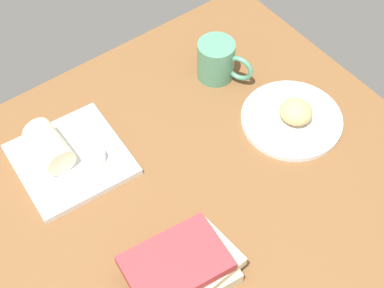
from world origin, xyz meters
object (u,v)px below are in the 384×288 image
at_px(breakfast_wrap, 49,146).
at_px(sauce_cup, 93,156).
at_px(book_stack, 183,269).
at_px(square_plate, 71,159).
at_px(scone_pastry, 296,112).
at_px(round_plate, 291,120).
at_px(coffee_mug, 217,60).

bearing_deg(breakfast_wrap, sauce_cup, -43.00).
xyz_separation_m(breakfast_wrap, book_stack, (-0.06, 0.40, -0.01)).
bearing_deg(square_plate, scone_pastry, 155.54).
distance_m(square_plate, book_stack, 0.38).
bearing_deg(scone_pastry, round_plate, -72.57).
relative_size(round_plate, sauce_cup, 4.35).
height_order(sauce_cup, coffee_mug, coffee_mug).
distance_m(sauce_cup, book_stack, 0.34).
bearing_deg(scone_pastry, sauce_cup, -22.39).
xyz_separation_m(book_stack, coffee_mug, (-0.39, -0.39, 0.02)).
xyz_separation_m(scone_pastry, book_stack, (0.44, 0.16, -0.00)).
height_order(sauce_cup, book_stack, book_stack).
height_order(square_plate, breakfast_wrap, breakfast_wrap).
bearing_deg(breakfast_wrap, coffee_mug, -1.35).
relative_size(breakfast_wrap, coffee_mug, 0.85).
relative_size(scone_pastry, book_stack, 0.36).
xyz_separation_m(breakfast_wrap, coffee_mug, (-0.46, 0.01, 0.00)).
distance_m(round_plate, book_stack, 0.47).
bearing_deg(sauce_cup, coffee_mug, -172.54).
xyz_separation_m(sauce_cup, book_stack, (0.00, 0.34, 0.01)).
height_order(scone_pastry, sauce_cup, scone_pastry).
relative_size(square_plate, breakfast_wrap, 1.98).
bearing_deg(round_plate, sauce_cup, -21.76).
bearing_deg(scone_pastry, breakfast_wrap, -25.85).
relative_size(scone_pastry, breakfast_wrap, 0.66).
relative_size(square_plate, book_stack, 1.07).
bearing_deg(coffee_mug, round_plate, 101.67).
xyz_separation_m(sauce_cup, coffee_mug, (-0.39, -0.05, 0.02)).
bearing_deg(coffee_mug, square_plate, 1.98).
distance_m(sauce_cup, breakfast_wrap, 0.10).
bearing_deg(book_stack, breakfast_wrap, -80.81).
bearing_deg(breakfast_wrap, round_plate, -24.93).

